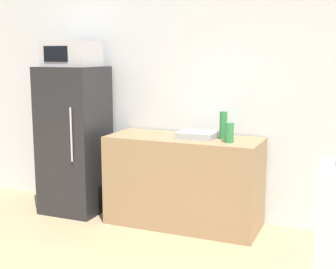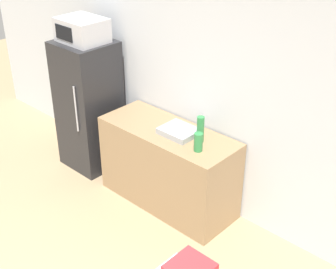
{
  "view_description": "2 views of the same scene",
  "coord_description": "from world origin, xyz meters",
  "px_view_note": "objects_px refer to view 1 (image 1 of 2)",
  "views": [
    {
      "loc": [
        1.23,
        -1.59,
        1.69
      ],
      "look_at": [
        -0.19,
        1.82,
        1.05
      ],
      "focal_mm": 50.0,
      "sensor_mm": 36.0,
      "label": 1
    },
    {
      "loc": [
        2.49,
        -0.46,
        3.14
      ],
      "look_at": [
        0.07,
        2.15,
        1.18
      ],
      "focal_mm": 50.0,
      "sensor_mm": 36.0,
      "label": 2
    }
  ],
  "objects_px": {
    "microwave": "(72,54)",
    "bottle_tall": "(223,125)",
    "refrigerator": "(75,140)",
    "bottle_short": "(229,133)"
  },
  "relations": [
    {
      "from": "refrigerator",
      "to": "bottle_tall",
      "type": "xyz_separation_m",
      "value": [
        1.61,
        0.09,
        0.24
      ]
    },
    {
      "from": "refrigerator",
      "to": "microwave",
      "type": "height_order",
      "value": "microwave"
    },
    {
      "from": "refrigerator",
      "to": "bottle_short",
      "type": "distance_m",
      "value": 1.73
    },
    {
      "from": "microwave",
      "to": "bottle_short",
      "type": "distance_m",
      "value": 1.86
    },
    {
      "from": "bottle_tall",
      "to": "bottle_short",
      "type": "xyz_separation_m",
      "value": [
        0.1,
        -0.15,
        -0.04
      ]
    },
    {
      "from": "bottle_tall",
      "to": "bottle_short",
      "type": "bearing_deg",
      "value": -56.41
    },
    {
      "from": "refrigerator",
      "to": "microwave",
      "type": "bearing_deg",
      "value": -108.19
    },
    {
      "from": "refrigerator",
      "to": "bottle_tall",
      "type": "bearing_deg",
      "value": 3.07
    },
    {
      "from": "microwave",
      "to": "bottle_tall",
      "type": "bearing_deg",
      "value": 3.11
    },
    {
      "from": "bottle_tall",
      "to": "bottle_short",
      "type": "relative_size",
      "value": 1.45
    }
  ]
}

